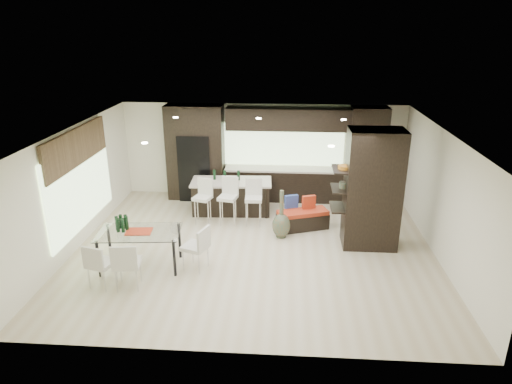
# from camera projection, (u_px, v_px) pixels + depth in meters

# --- Properties ---
(ground) EXTENTS (8.00, 8.00, 0.00)m
(ground) POSITION_uv_depth(u_px,v_px,m) (254.00, 249.00, 10.34)
(ground) COLOR beige
(ground) RESTS_ON ground
(back_wall) EXTENTS (8.00, 0.02, 2.70)m
(back_wall) POSITION_uv_depth(u_px,v_px,m) (263.00, 151.00, 13.15)
(back_wall) COLOR white
(back_wall) RESTS_ON ground
(left_wall) EXTENTS (0.02, 7.00, 2.70)m
(left_wall) POSITION_uv_depth(u_px,v_px,m) (75.00, 189.00, 10.13)
(left_wall) COLOR white
(left_wall) RESTS_ON ground
(right_wall) EXTENTS (0.02, 7.00, 2.70)m
(right_wall) POSITION_uv_depth(u_px,v_px,m) (443.00, 198.00, 9.61)
(right_wall) COLOR white
(right_wall) RESTS_ON ground
(ceiling) EXTENTS (8.00, 7.00, 0.02)m
(ceiling) POSITION_uv_depth(u_px,v_px,m) (254.00, 132.00, 9.40)
(ceiling) COLOR white
(ceiling) RESTS_ON ground
(window_left) EXTENTS (0.04, 3.20, 1.90)m
(window_left) POSITION_uv_depth(u_px,v_px,m) (81.00, 186.00, 10.32)
(window_left) COLOR #B2D199
(window_left) RESTS_ON left_wall
(window_back) EXTENTS (3.40, 0.04, 1.20)m
(window_back) POSITION_uv_depth(u_px,v_px,m) (284.00, 145.00, 13.00)
(window_back) COLOR #B2D199
(window_back) RESTS_ON back_wall
(stone_accent) EXTENTS (0.08, 3.00, 0.80)m
(stone_accent) POSITION_uv_depth(u_px,v_px,m) (76.00, 147.00, 10.00)
(stone_accent) COLOR brown
(stone_accent) RESTS_ON left_wall
(ceiling_spots) EXTENTS (4.00, 3.00, 0.02)m
(ceiling_spots) POSITION_uv_depth(u_px,v_px,m) (255.00, 130.00, 9.65)
(ceiling_spots) COLOR white
(ceiling_spots) RESTS_ON ceiling
(back_cabinetry) EXTENTS (6.80, 0.68, 2.70)m
(back_cabinetry) POSITION_uv_depth(u_px,v_px,m) (280.00, 154.00, 12.81)
(back_cabinetry) COLOR black
(back_cabinetry) RESTS_ON ground
(refrigerator) EXTENTS (0.90, 0.68, 1.90)m
(refrigerator) POSITION_uv_depth(u_px,v_px,m) (196.00, 166.00, 13.06)
(refrigerator) COLOR black
(refrigerator) RESTS_ON ground
(partition_column) EXTENTS (1.20, 0.80, 2.70)m
(partition_column) POSITION_uv_depth(u_px,v_px,m) (372.00, 190.00, 10.08)
(partition_column) COLOR black
(partition_column) RESTS_ON ground
(kitchen_island) EXTENTS (2.15, 1.01, 0.88)m
(kitchen_island) POSITION_uv_depth(u_px,v_px,m) (232.00, 197.00, 12.22)
(kitchen_island) COLOR black
(kitchen_island) RESTS_ON ground
(stool_left) EXTENTS (0.51, 0.51, 0.93)m
(stool_left) POSITION_uv_depth(u_px,v_px,m) (203.00, 206.00, 11.55)
(stool_left) COLOR beige
(stool_left) RESTS_ON ground
(stool_mid) EXTENTS (0.51, 0.51, 0.97)m
(stool_mid) POSITION_uv_depth(u_px,v_px,m) (228.00, 206.00, 11.49)
(stool_mid) COLOR beige
(stool_mid) RESTS_ON ground
(stool_right) EXTENTS (0.44, 0.44, 0.95)m
(stool_right) POSITION_uv_depth(u_px,v_px,m) (254.00, 207.00, 11.45)
(stool_right) COLOR beige
(stool_right) RESTS_ON ground
(bench) EXTENTS (1.34, 0.87, 0.48)m
(bench) POSITION_uv_depth(u_px,v_px,m) (303.00, 220.00, 11.28)
(bench) COLOR black
(bench) RESTS_ON ground
(floor_vase) EXTENTS (0.46, 0.46, 1.18)m
(floor_vase) POSITION_uv_depth(u_px,v_px,m) (281.00, 214.00, 10.72)
(floor_vase) COLOR #464B36
(floor_vase) RESTS_ON ground
(dining_table) EXTENTS (1.75, 1.09, 0.80)m
(dining_table) POSITION_uv_depth(u_px,v_px,m) (141.00, 249.00, 9.45)
(dining_table) COLOR white
(dining_table) RESTS_ON ground
(chair_near) EXTENTS (0.55, 0.55, 0.91)m
(chair_near) POSITION_uv_depth(u_px,v_px,m) (128.00, 266.00, 8.69)
(chair_near) COLOR beige
(chair_near) RESTS_ON ground
(chair_far) EXTENTS (0.57, 0.57, 0.85)m
(chair_far) POSITION_uv_depth(u_px,v_px,m) (102.00, 266.00, 8.75)
(chair_far) COLOR beige
(chair_far) RESTS_ON ground
(chair_end) EXTENTS (0.61, 0.61, 0.87)m
(chair_end) POSITION_uv_depth(u_px,v_px,m) (195.00, 250.00, 9.36)
(chair_end) COLOR beige
(chair_end) RESTS_ON ground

